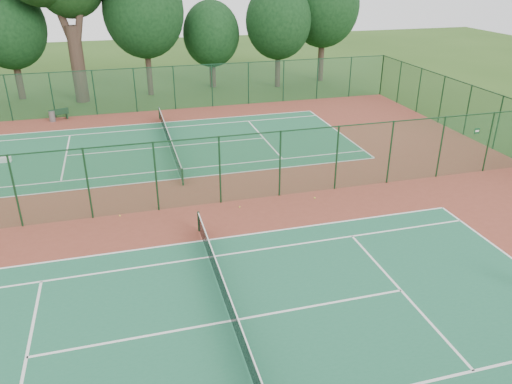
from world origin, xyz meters
TOP-DOWN VIEW (x-y plane):
  - ground at (0.00, 0.00)m, footprint 120.00×120.00m
  - red_pad at (0.00, 0.00)m, footprint 40.00×36.00m
  - court_near at (0.00, -9.00)m, footprint 23.77×10.97m
  - court_far at (0.00, 9.00)m, footprint 23.77×10.97m
  - fence_north at (0.00, 18.00)m, footprint 40.00×0.09m
  - fence_divider at (0.00, 0.00)m, footprint 40.00×0.09m
  - tennis_net_near at (0.00, -9.00)m, footprint 0.10×12.90m
  - tennis_net_far at (0.00, 9.00)m, footprint 0.10×12.90m
  - trash_bin at (-7.83, 17.01)m, footprint 0.51×0.51m
  - bench at (-7.37, 17.25)m, footprint 1.51×0.89m
  - kit_bag at (-9.90, 8.85)m, footprint 0.83×0.32m
  - stray_ball_a at (2.30, -0.83)m, footprint 0.07×0.07m
  - stray_ball_b at (6.23, -0.84)m, footprint 0.07×0.07m
  - stray_ball_c at (-3.39, -0.20)m, footprint 0.07×0.07m
  - evergreen_row at (0.50, 24.25)m, footprint 39.00×5.00m

SIDE VIEW (x-z plane):
  - ground at x=0.00m, z-range 0.00..0.00m
  - evergreen_row at x=0.50m, z-range -6.00..6.00m
  - red_pad at x=0.00m, z-range 0.00..0.01m
  - court_near at x=0.00m, z-range 0.01..0.02m
  - court_far at x=0.00m, z-range 0.01..0.02m
  - stray_ball_c at x=-3.39m, z-range 0.01..0.08m
  - stray_ball_a at x=2.30m, z-range 0.01..0.08m
  - stray_ball_b at x=6.23m, z-range 0.01..0.08m
  - kit_bag at x=-9.90m, z-range 0.01..0.32m
  - trash_bin at x=-7.83m, z-range 0.01..0.82m
  - bench at x=-7.37m, z-range 0.02..0.92m
  - tennis_net_near at x=0.00m, z-range 0.06..1.03m
  - tennis_net_far at x=0.00m, z-range 0.06..1.03m
  - fence_north at x=0.00m, z-range 0.01..3.51m
  - fence_divider at x=0.00m, z-range 0.01..3.51m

